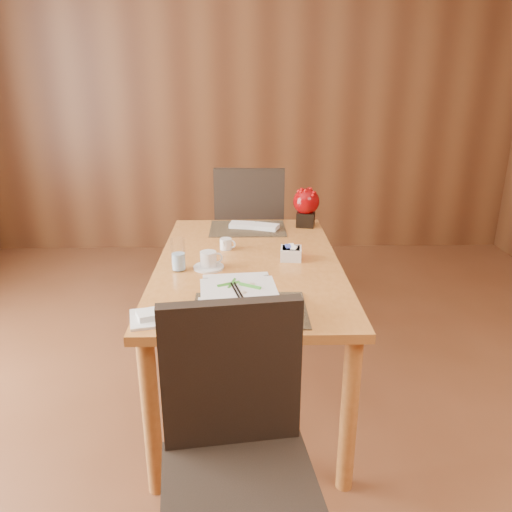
{
  "coord_description": "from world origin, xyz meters",
  "views": [
    {
      "loc": [
        -0.02,
        -1.72,
        1.63
      ],
      "look_at": [
        0.03,
        0.35,
        0.87
      ],
      "focal_mm": 35.0,
      "sensor_mm": 36.0,
      "label": 1
    }
  ],
  "objects_px": {
    "water_glass": "(178,255)",
    "near_chair": "(237,448)",
    "soup_setting": "(239,302)",
    "coffee_cup": "(208,261)",
    "sugar_caddy": "(291,253)",
    "dining_table": "(249,279)",
    "berry_decor": "(306,205)",
    "creamer_jug": "(226,244)",
    "bread_plate": "(153,318)",
    "far_chair": "(250,230)"
  },
  "relations": [
    {
      "from": "coffee_cup",
      "to": "bread_plate",
      "type": "distance_m",
      "value": 0.55
    },
    {
      "from": "soup_setting",
      "to": "bread_plate",
      "type": "height_order",
      "value": "soup_setting"
    },
    {
      "from": "creamer_jug",
      "to": "near_chair",
      "type": "xyz_separation_m",
      "value": [
        0.07,
        -1.28,
        -0.22
      ]
    },
    {
      "from": "soup_setting",
      "to": "water_glass",
      "type": "height_order",
      "value": "water_glass"
    },
    {
      "from": "soup_setting",
      "to": "water_glass",
      "type": "relative_size",
      "value": 2.12
    },
    {
      "from": "soup_setting",
      "to": "creamer_jug",
      "type": "bearing_deg",
      "value": 89.97
    },
    {
      "from": "near_chair",
      "to": "far_chair",
      "type": "bearing_deg",
      "value": 80.72
    },
    {
      "from": "creamer_jug",
      "to": "dining_table",
      "type": "bearing_deg",
      "value": -36.84
    },
    {
      "from": "soup_setting",
      "to": "near_chair",
      "type": "height_order",
      "value": "near_chair"
    },
    {
      "from": "creamer_jug",
      "to": "soup_setting",
      "type": "bearing_deg",
      "value": -63.56
    },
    {
      "from": "dining_table",
      "to": "soup_setting",
      "type": "xyz_separation_m",
      "value": [
        -0.04,
        -0.6,
        0.16
      ]
    },
    {
      "from": "coffee_cup",
      "to": "sugar_caddy",
      "type": "relative_size",
      "value": 1.43
    },
    {
      "from": "near_chair",
      "to": "creamer_jug",
      "type": "bearing_deg",
      "value": 85.72
    },
    {
      "from": "soup_setting",
      "to": "far_chair",
      "type": "relative_size",
      "value": 0.32
    },
    {
      "from": "soup_setting",
      "to": "bread_plate",
      "type": "bearing_deg",
      "value": 176.8
    },
    {
      "from": "soup_setting",
      "to": "creamer_jug",
      "type": "height_order",
      "value": "soup_setting"
    },
    {
      "from": "soup_setting",
      "to": "coffee_cup",
      "type": "distance_m",
      "value": 0.53
    },
    {
      "from": "coffee_cup",
      "to": "near_chair",
      "type": "xyz_separation_m",
      "value": [
        0.15,
        -1.01,
        -0.23
      ]
    },
    {
      "from": "sugar_caddy",
      "to": "creamer_jug",
      "type": "bearing_deg",
      "value": 153.92
    },
    {
      "from": "coffee_cup",
      "to": "near_chair",
      "type": "distance_m",
      "value": 1.04
    },
    {
      "from": "soup_setting",
      "to": "coffee_cup",
      "type": "height_order",
      "value": "soup_setting"
    },
    {
      "from": "soup_setting",
      "to": "sugar_caddy",
      "type": "bearing_deg",
      "value": 62.12
    },
    {
      "from": "dining_table",
      "to": "berry_decor",
      "type": "relative_size",
      "value": 6.43
    },
    {
      "from": "dining_table",
      "to": "creamer_jug",
      "type": "distance_m",
      "value": 0.26
    },
    {
      "from": "soup_setting",
      "to": "coffee_cup",
      "type": "relative_size",
      "value": 2.28
    },
    {
      "from": "bread_plate",
      "to": "dining_table",
      "type": "bearing_deg",
      "value": 58.8
    },
    {
      "from": "water_glass",
      "to": "berry_decor",
      "type": "bearing_deg",
      "value": 46.29
    },
    {
      "from": "near_chair",
      "to": "water_glass",
      "type": "bearing_deg",
      "value": 98.6
    },
    {
      "from": "soup_setting",
      "to": "berry_decor",
      "type": "distance_m",
      "value": 1.27
    },
    {
      "from": "water_glass",
      "to": "berry_decor",
      "type": "height_order",
      "value": "berry_decor"
    },
    {
      "from": "bread_plate",
      "to": "water_glass",
      "type": "bearing_deg",
      "value": 85.48
    },
    {
      "from": "sugar_caddy",
      "to": "near_chair",
      "type": "distance_m",
      "value": 1.17
    },
    {
      "from": "soup_setting",
      "to": "coffee_cup",
      "type": "xyz_separation_m",
      "value": [
        -0.15,
        0.51,
        -0.03
      ]
    },
    {
      "from": "dining_table",
      "to": "far_chair",
      "type": "bearing_deg",
      "value": 88.93
    },
    {
      "from": "sugar_caddy",
      "to": "far_chair",
      "type": "distance_m",
      "value": 1.06
    },
    {
      "from": "far_chair",
      "to": "coffee_cup",
      "type": "bearing_deg",
      "value": 82.3
    },
    {
      "from": "soup_setting",
      "to": "near_chair",
      "type": "xyz_separation_m",
      "value": [
        -0.0,
        -0.5,
        -0.25
      ]
    },
    {
      "from": "dining_table",
      "to": "coffee_cup",
      "type": "xyz_separation_m",
      "value": [
        -0.19,
        -0.09,
        0.13
      ]
    },
    {
      "from": "berry_decor",
      "to": "soup_setting",
      "type": "bearing_deg",
      "value": -108.25
    },
    {
      "from": "sugar_caddy",
      "to": "bread_plate",
      "type": "xyz_separation_m",
      "value": [
        -0.58,
        -0.64,
        -0.03
      ]
    },
    {
      "from": "water_glass",
      "to": "far_chair",
      "type": "xyz_separation_m",
      "value": [
        0.35,
        1.16,
        -0.24
      ]
    },
    {
      "from": "sugar_caddy",
      "to": "near_chair",
      "type": "bearing_deg",
      "value": -103.06
    },
    {
      "from": "dining_table",
      "to": "berry_decor",
      "type": "height_order",
      "value": "berry_decor"
    },
    {
      "from": "sugar_caddy",
      "to": "far_chair",
      "type": "height_order",
      "value": "far_chair"
    },
    {
      "from": "dining_table",
      "to": "soup_setting",
      "type": "bearing_deg",
      "value": -94.09
    },
    {
      "from": "bread_plate",
      "to": "far_chair",
      "type": "bearing_deg",
      "value": 76.8
    },
    {
      "from": "water_glass",
      "to": "near_chair",
      "type": "bearing_deg",
      "value": -73.89
    },
    {
      "from": "dining_table",
      "to": "water_glass",
      "type": "xyz_separation_m",
      "value": [
        -0.33,
        -0.11,
        0.18
      ]
    },
    {
      "from": "creamer_jug",
      "to": "far_chair",
      "type": "distance_m",
      "value": 0.89
    },
    {
      "from": "dining_table",
      "to": "bread_plate",
      "type": "height_order",
      "value": "bread_plate"
    }
  ]
}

